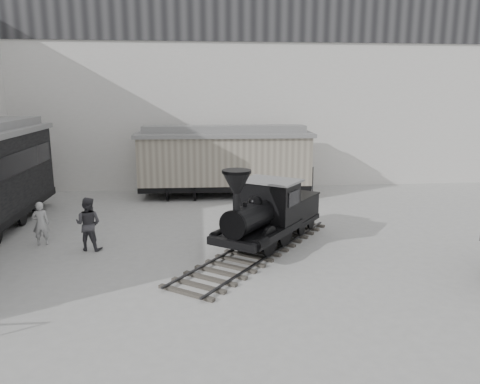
{
  "coord_description": "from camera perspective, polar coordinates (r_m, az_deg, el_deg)",
  "views": [
    {
      "loc": [
        -1.57,
        -12.22,
        5.47
      ],
      "look_at": [
        0.17,
        3.55,
        2.0
      ],
      "focal_mm": 35.0,
      "sensor_mm": 36.0,
      "label": 1
    }
  ],
  "objects": [
    {
      "name": "ground",
      "position": [
        13.48,
        0.97,
        -11.61
      ],
      "size": [
        90.0,
        90.0,
        0.0
      ],
      "primitive_type": "plane",
      "color": "#9E9E9B"
    },
    {
      "name": "north_wall",
      "position": [
        27.24,
        -3.07,
        12.5
      ],
      "size": [
        34.0,
        2.51,
        11.0
      ],
      "color": "silver",
      "rests_on": "ground"
    },
    {
      "name": "locomotive",
      "position": [
        16.49,
        3.23,
        -3.05
      ],
      "size": [
        6.59,
        7.82,
        2.98
      ],
      "rotation": [
        0.0,
        0.0,
        -0.65
      ],
      "color": "#3A362F",
      "rests_on": "ground"
    },
    {
      "name": "boxcar",
      "position": [
        24.33,
        -1.9,
        3.98
      ],
      "size": [
        9.11,
        3.17,
        3.69
      ],
      "rotation": [
        0.0,
        0.0,
        -0.04
      ],
      "color": "black",
      "rests_on": "ground"
    },
    {
      "name": "visitor_a",
      "position": [
        18.19,
        -23.12,
        -3.55
      ],
      "size": [
        0.62,
        0.44,
        1.6
      ],
      "primitive_type": "imported",
      "rotation": [
        0.0,
        0.0,
        3.25
      ],
      "color": "#ADADAD",
      "rests_on": "ground"
    },
    {
      "name": "visitor_b",
      "position": [
        17.03,
        -18.02,
        -3.71
      ],
      "size": [
        1.06,
        0.92,
        1.88
      ],
      "primitive_type": "imported",
      "rotation": [
        0.0,
        0.0,
        2.89
      ],
      "color": "#39383D",
      "rests_on": "ground"
    }
  ]
}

